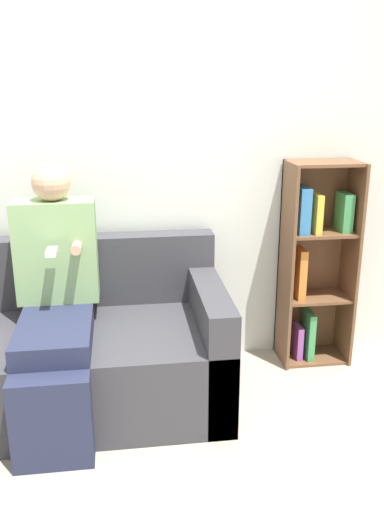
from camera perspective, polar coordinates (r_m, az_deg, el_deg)
name	(u,v)px	position (r m, az deg, el deg)	size (l,w,h in m)	color
ground_plane	(96,460)	(2.74, -10.07, -20.41)	(14.00, 14.00, 0.00)	#9E9384
back_wall	(90,158)	(3.20, -10.72, 10.07)	(10.00, 0.06, 2.55)	silver
couch	(45,356)	(3.06, -15.23, -10.08)	(1.93, 0.87, 0.85)	#38383D
adult_seated	(55,295)	(2.83, -14.26, -4.01)	(0.43, 0.83, 1.30)	#232842
bookshelf	(314,261)	(3.39, 12.70, -0.50)	(0.42, 0.28, 1.26)	brown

